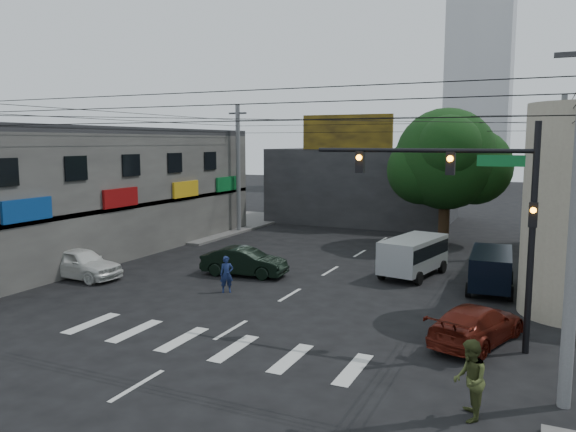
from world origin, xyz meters
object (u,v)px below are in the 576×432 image
Objects in this scene: utility_pole_far_right at (560,177)px; navy_van at (491,271)px; silver_minivan at (413,257)px; traffic_gantry at (476,198)px; white_compact at (80,263)px; pedestrian_olive at (470,380)px; maroon_sedan at (477,324)px; dark_sedan at (244,262)px; traffic_officer at (227,274)px; utility_pole_near_right at (576,225)px; street_tree at (446,159)px; utility_pole_far_left at (238,169)px.

navy_van is at bearing -105.71° from utility_pole_far_right.
utility_pole_far_right reaches higher than silver_minivan.
silver_minivan is (-3.74, 8.70, -3.88)m from traffic_gantry.
pedestrian_olive reaches higher than white_compact.
maroon_sedan is (18.49, -1.23, -0.11)m from white_compact.
dark_sedan is 15.88m from pedestrian_olive.
silver_minivan reaches higher than white_compact.
traffic_officer is at bearing 112.72° from navy_van.
utility_pole_near_right is at bearing -100.66° from white_compact.
traffic_gantry is 11.51m from traffic_officer.
navy_van is 2.31× the size of pedestrian_olive.
street_tree is 6.63m from utility_pole_far_right.
utility_pole_far_left is at bearing 81.61° from traffic_officer.
maroon_sedan is at bearing -77.32° from street_tree.
utility_pole_near_right is 2.06× the size of white_compact.
utility_pole_far_left is 5.71× the size of traffic_officer.
utility_pole_near_right is 5.71× the size of traffic_officer.
silver_minivan is (0.08, -9.31, -4.52)m from street_tree.
maroon_sedan is at bearing 60.45° from traffic_gantry.
utility_pole_near_right is (2.68, -3.50, -0.23)m from traffic_gantry.
traffic_gantry is 4.47× the size of traffic_officer.
street_tree is 17.74m from traffic_officer.
utility_pole_near_right and utility_pole_far_right have the same top height.
silver_minivan is (7.62, 3.37, 0.26)m from dark_sedan.
street_tree is 1.95× the size of white_compact.
utility_pole_far_left reaches higher than white_compact.
traffic_gantry is 6.45m from pedestrian_olive.
traffic_officer is 13.36m from pedestrian_olive.
pedestrian_olive reaches higher than traffic_officer.
utility_pole_far_right is at bearing -8.75° from street_tree.
dark_sedan reaches higher than maroon_sedan.
silver_minivan is at bearing 7.18° from traffic_officer.
dark_sedan is 0.92× the size of maroon_sedan.
street_tree is at bearing 16.40° from navy_van.
utility_pole_far_left is 17.09m from traffic_officer.
pedestrian_olive is (0.61, -12.55, 0.09)m from navy_van.
silver_minivan is at bearing -172.98° from pedestrian_olive.
utility_pole_near_right and utility_pole_far_left have the same top height.
utility_pole_near_right is at bearing 117.77° from pedestrian_olive.
traffic_gantry is at bearing 78.89° from maroon_sedan.
pedestrian_olive is (11.94, -10.46, 0.28)m from dark_sedan.
traffic_officer is (-10.52, -5.14, -0.07)m from navy_van.
street_tree is 1.94× the size of navy_van.
utility_pole_near_right is 29.35m from utility_pole_far_left.
utility_pole_near_right reaches higher than pedestrian_olive.
street_tree is 18.42m from traffic_gantry.
navy_van is at bearing -85.22° from dark_sedan.
utility_pole_far_right is at bearing -55.88° from dark_sedan.
traffic_officer is at bearing -81.73° from white_compact.
pedestrian_olive is (-2.09, -22.14, -3.63)m from utility_pole_far_right.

